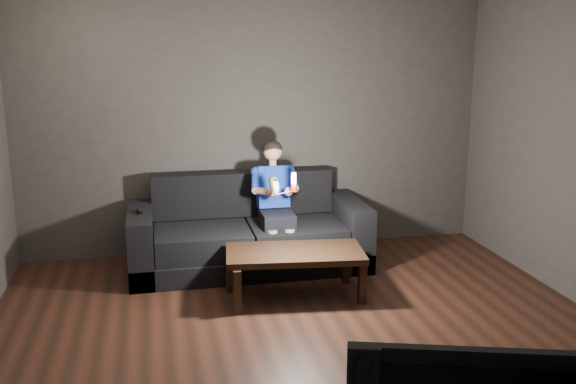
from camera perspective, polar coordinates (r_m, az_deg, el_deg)
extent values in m
plane|color=black|center=(4.95, 2.13, -13.89)|extent=(5.00, 5.00, 0.00)
cube|color=#393531|center=(6.91, -2.89, 5.78)|extent=(5.00, 0.04, 2.70)
cube|color=#393531|center=(2.27, 18.45, -11.36)|extent=(5.00, 0.04, 2.70)
cube|color=black|center=(6.59, -3.50, -5.78)|extent=(2.37, 1.02, 0.20)
cube|color=black|center=(6.37, -7.60, -4.43)|extent=(0.93, 0.72, 0.25)
cube|color=black|center=(6.50, 0.75, -3.93)|extent=(0.93, 0.72, 0.25)
cube|color=black|center=(6.80, -4.07, -0.08)|extent=(1.89, 0.24, 0.46)
cube|color=black|center=(6.46, -12.93, -4.45)|extent=(0.24, 1.02, 0.65)
cube|color=black|center=(6.75, 5.46, -3.37)|extent=(0.24, 1.02, 0.65)
cube|color=black|center=(6.39, -0.99, -2.41)|extent=(0.32, 0.40, 0.15)
cube|color=navy|center=(6.52, -1.36, 0.50)|extent=(0.32, 0.23, 0.44)
cube|color=#F8FF07|center=(6.41, -1.21, 0.88)|extent=(0.10, 0.10, 0.11)
cube|color=#C01200|center=(6.41, -1.20, 0.87)|extent=(0.06, 0.06, 0.07)
cylinder|color=tan|center=(6.47, -1.37, 2.60)|extent=(0.07, 0.07, 0.06)
sphere|color=tan|center=(6.44, -1.38, 3.66)|extent=(0.19, 0.19, 0.19)
ellipsoid|color=black|center=(6.45, -1.40, 3.86)|extent=(0.20, 0.20, 0.17)
cylinder|color=navy|center=(6.40, -2.97, 0.98)|extent=(0.08, 0.24, 0.20)
cylinder|color=navy|center=(6.47, 0.45, 1.14)|extent=(0.08, 0.24, 0.20)
cylinder|color=tan|center=(6.26, -2.19, 0.25)|extent=(0.15, 0.25, 0.11)
cylinder|color=tan|center=(6.31, 0.36, 0.37)|extent=(0.15, 0.25, 0.11)
sphere|color=tan|center=(6.17, -1.49, -0.03)|extent=(0.09, 0.09, 0.09)
sphere|color=tan|center=(6.21, 0.04, 0.05)|extent=(0.09, 0.09, 0.09)
cylinder|color=tan|center=(6.24, -1.37, -5.02)|extent=(0.10, 0.10, 0.36)
cylinder|color=tan|center=(6.27, 0.15, -4.92)|extent=(0.10, 0.10, 0.36)
cube|color=#C51100|center=(5.96, 0.50, 0.89)|extent=(0.06, 0.07, 0.18)
cube|color=maroon|center=(5.93, 0.55, 1.33)|extent=(0.03, 0.01, 0.03)
cylinder|color=silver|center=(5.94, 0.54, 0.73)|extent=(0.02, 0.01, 0.02)
ellipsoid|color=silver|center=(5.94, -1.10, 0.57)|extent=(0.09, 0.11, 0.17)
cylinder|color=black|center=(5.89, -1.04, 1.06)|extent=(0.03, 0.01, 0.03)
cube|color=black|center=(6.31, -13.09, -1.70)|extent=(0.06, 0.14, 0.03)
cube|color=black|center=(6.35, -13.09, -1.48)|extent=(0.02, 0.02, 0.00)
cube|color=black|center=(5.72, 0.61, -5.50)|extent=(1.28, 0.74, 0.06)
cube|color=black|center=(5.48, -4.53, -8.89)|extent=(0.07, 0.07, 0.39)
cube|color=black|center=(5.71, 6.62, -7.97)|extent=(0.07, 0.07, 0.39)
cube|color=black|center=(5.94, -5.17, -7.09)|extent=(0.07, 0.07, 0.39)
cube|color=black|center=(6.16, 5.14, -6.33)|extent=(0.07, 0.07, 0.39)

